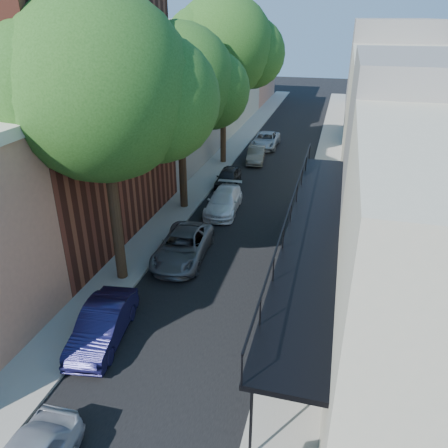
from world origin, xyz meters
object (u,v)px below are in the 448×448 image
Objects in this scene: oak_near at (115,91)px; oak_far at (230,48)px; parked_car_e at (228,177)px; parked_car_f at (256,155)px; parked_car_b at (103,325)px; parked_car_g at (266,140)px; parked_car_c at (183,246)px; parked_car_d at (224,201)px; oak_mid at (187,84)px.

oak_near is 0.96× the size of oak_far.
oak_near is at bearing -97.83° from parked_car_e.
parked_car_e is 0.96× the size of parked_car_f.
oak_near is 8.31m from parked_car_b.
parked_car_g is (0.81, 9.93, 0.04)m from parked_car_e.
parked_car_f is at bearing 84.54° from parked_car_c.
parked_car_c is at bearing -97.64° from parked_car_d.
oak_far is at bearing 89.96° from oak_near.
oak_far reaches higher than oak_mid.
parked_car_g is at bearing 84.88° from oak_near.
parked_car_d is 4.23m from parked_car_e.
parked_car_b is (0.75, -21.04, -7.61)m from oak_far.
parked_car_d is (1.20, 11.89, -0.03)m from parked_car_b.
parked_car_b reaches higher than parked_car_e.
oak_near reaches higher than parked_car_f.
parked_car_c is at bearing -74.94° from oak_mid.
oak_near is 14.10m from parked_car_e.
parked_car_g is at bearing 68.39° from oak_far.
oak_mid reaches higher than parked_car_e.
parked_car_f is (0.81, 5.60, 0.00)m from parked_car_e.
parked_car_f is 4.32m from parked_car_g.
parked_car_c is 19.90m from parked_car_g.
parked_car_c is at bearing 52.90° from oak_near.
parked_car_d is 1.19× the size of parked_car_f.
parked_car_e is (-0.81, 4.15, -0.04)m from parked_car_d.
oak_far is 22.38m from parked_car_b.
parked_car_c is 1.04× the size of parked_car_g.
parked_car_g is (0.00, 14.08, 0.00)m from parked_car_d.
parked_car_e is 9.96m from parked_car_g.
oak_near is at bearing -90.04° from oak_far.
oak_near is at bearing -89.63° from oak_mid.
parked_car_g is (0.42, 19.90, -0.03)m from parked_car_c.
parked_car_g reaches higher than parked_car_f.
parked_car_f is (0.42, 15.57, -0.06)m from parked_car_c.
parked_car_d is at bearing 75.95° from oak_near.
oak_near reaches higher than parked_car_b.
oak_mid is 9.12m from oak_far.
oak_mid is at bearing -108.99° from parked_car_e.
oak_mid is at bearing 85.96° from parked_car_b.
oak_far is 7.94m from parked_car_f.
parked_car_g is (1.20, 25.97, -0.03)m from parked_car_b.
parked_car_b is 26.00m from parked_car_g.
parked_car_f is at bearing -90.49° from parked_car_g.
oak_far is 3.00× the size of parked_car_b.
parked_car_c is 9.98m from parked_car_e.
parked_car_f is at bearing 83.63° from oak_near.
oak_far reaches higher than parked_car_g.
oak_near reaches higher than oak_mid.
parked_car_b is at bearing -99.69° from parked_car_f.
oak_far is 2.78× the size of parked_car_d.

